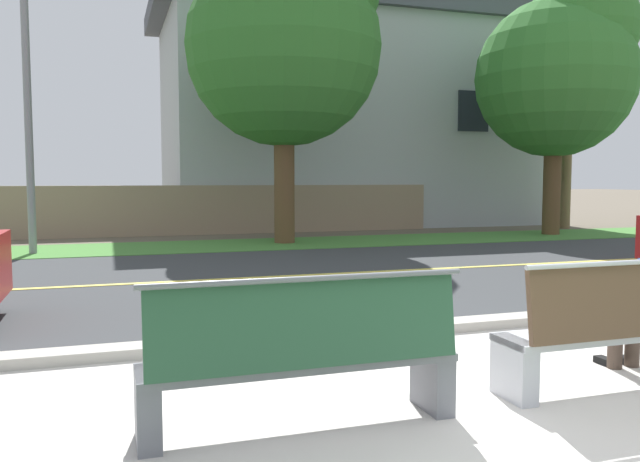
{
  "coord_description": "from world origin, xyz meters",
  "views": [
    {
      "loc": [
        -2.4,
        -3.49,
        1.59
      ],
      "look_at": [
        -0.14,
        3.34,
        1.0
      ],
      "focal_mm": 36.08,
      "sensor_mm": 36.0,
      "label": 1
    }
  ],
  "objects_px": {
    "shade_tree_left": "(562,66)",
    "bench_left": "(303,359)",
    "bench_right": "(628,329)",
    "shade_tree_far_left": "(291,33)",
    "streetlamp": "(27,54)"
  },
  "relations": [
    {
      "from": "shade_tree_left",
      "to": "bench_left",
      "type": "bearing_deg",
      "value": -133.86
    },
    {
      "from": "streetlamp",
      "to": "shade_tree_far_left",
      "type": "height_order",
      "value": "shade_tree_far_left"
    },
    {
      "from": "bench_left",
      "to": "shade_tree_far_left",
      "type": "relative_size",
      "value": 0.26
    },
    {
      "from": "bench_right",
      "to": "shade_tree_left",
      "type": "bearing_deg",
      "value": 53.56
    },
    {
      "from": "bench_left",
      "to": "bench_right",
      "type": "relative_size",
      "value": 1.0
    },
    {
      "from": "bench_left",
      "to": "shade_tree_far_left",
      "type": "distance_m",
      "value": 12.68
    },
    {
      "from": "shade_tree_far_left",
      "to": "shade_tree_left",
      "type": "height_order",
      "value": "shade_tree_far_left"
    },
    {
      "from": "bench_left",
      "to": "streetlamp",
      "type": "height_order",
      "value": "streetlamp"
    },
    {
      "from": "streetlamp",
      "to": "shade_tree_left",
      "type": "bearing_deg",
      "value": 1.0
    },
    {
      "from": "bench_left",
      "to": "bench_right",
      "type": "bearing_deg",
      "value": 0.0
    },
    {
      "from": "shade_tree_far_left",
      "to": "bench_right",
      "type": "bearing_deg",
      "value": -92.98
    },
    {
      "from": "bench_left",
      "to": "shade_tree_left",
      "type": "bearing_deg",
      "value": 46.14
    },
    {
      "from": "bench_left",
      "to": "bench_right",
      "type": "distance_m",
      "value": 2.53
    },
    {
      "from": "streetlamp",
      "to": "shade_tree_left",
      "type": "height_order",
      "value": "streetlamp"
    },
    {
      "from": "bench_right",
      "to": "shade_tree_far_left",
      "type": "relative_size",
      "value": 0.26
    }
  ]
}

